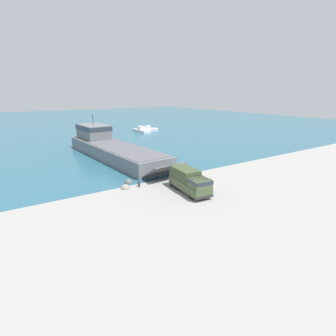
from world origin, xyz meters
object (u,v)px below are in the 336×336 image
military_truck (189,181)px  moored_boat_b (142,130)px  moored_boat_a (149,129)px  mooring_bollard (139,184)px  soldier_on_ramp (210,183)px  landing_craft (110,146)px

military_truck → moored_boat_b: size_ratio=0.92×
moored_boat_a → mooring_bollard: moored_boat_a is taller
soldier_on_ramp → moored_boat_b: size_ratio=0.21×
moored_boat_b → mooring_bollard: (-25.08, -47.03, -0.17)m
military_truck → moored_boat_b: bearing=165.3°
moored_boat_a → moored_boat_b: moored_boat_b is taller
moored_boat_b → mooring_bollard: 53.30m
landing_craft → moored_boat_a: 37.28m
soldier_on_ramp → military_truck: bearing=-1.5°
military_truck → mooring_bollard: (-4.69, 5.40, -1.08)m
landing_craft → moored_boat_a: landing_craft is taller
military_truck → moored_boat_b: (20.39, 52.43, -0.92)m
soldier_on_ramp → mooring_bollard: size_ratio=1.94×
moored_boat_a → moored_boat_b: bearing=-56.1°
soldier_on_ramp → moored_boat_b: moored_boat_b is taller
landing_craft → military_truck: bearing=-91.7°
mooring_bollard → soldier_on_ramp: bearing=-39.3°
landing_craft → moored_boat_a: size_ratio=5.38×
moored_boat_b → soldier_on_ramp: bearing=71.3°
mooring_bollard → military_truck: bearing=-49.0°
landing_craft → moored_boat_a: bearing=44.3°
soldier_on_ramp → moored_boat_a: size_ratio=0.26×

